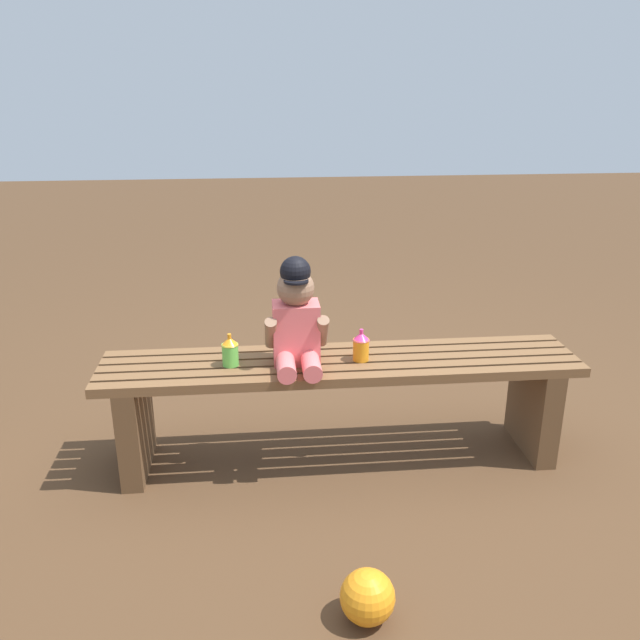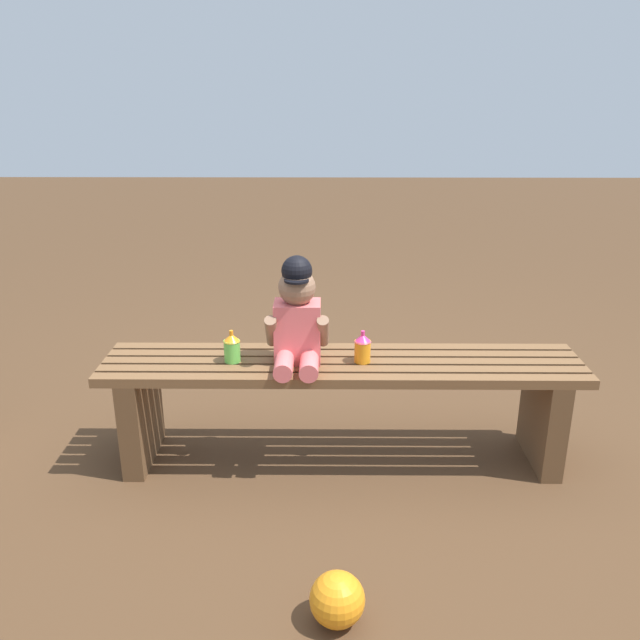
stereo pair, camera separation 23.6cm
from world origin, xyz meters
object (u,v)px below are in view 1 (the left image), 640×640
at_px(park_bench, 340,391).
at_px(toy_ball, 367,597).
at_px(child_figure, 296,319).
at_px(sippy_cup_right, 361,346).
at_px(sippy_cup_left, 230,351).

relative_size(park_bench, toy_ball, 11.66).
bearing_deg(park_bench, toy_ball, -92.06).
bearing_deg(child_figure, sippy_cup_right, 1.42).
distance_m(sippy_cup_right, toy_ball, 0.93).
bearing_deg(sippy_cup_left, park_bench, 1.76).
bearing_deg(toy_ball, child_figure, 99.45).
height_order(sippy_cup_left, toy_ball, sippy_cup_left).
bearing_deg(park_bench, child_figure, -173.64).
bearing_deg(toy_ball, park_bench, 87.94).
distance_m(child_figure, sippy_cup_left, 0.27).
xyz_separation_m(child_figure, sippy_cup_right, (0.24, 0.01, -0.12)).
bearing_deg(child_figure, sippy_cup_left, 178.60).
distance_m(child_figure, toy_ball, 0.98).
xyz_separation_m(park_bench, child_figure, (-0.17, -0.02, 0.31)).
relative_size(sippy_cup_left, toy_ball, 0.80).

